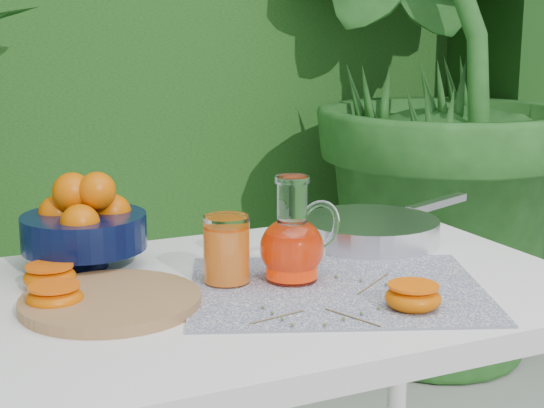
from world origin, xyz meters
name	(u,v)px	position (x,y,z in m)	size (l,w,h in m)	color
hedge_backdrop	(50,15)	(0.06, 2.06, 1.19)	(8.00, 1.65, 2.50)	#1D4C15
potted_plant_right	(421,68)	(1.14, 1.13, 1.01)	(2.03, 2.03, 2.03)	#20501B
white_table	(277,328)	(0.02, -0.09, 0.67)	(1.00, 0.70, 0.75)	white
placemat	(337,289)	(0.09, -0.17, 0.75)	(0.47, 0.37, 0.00)	#0D1149
cutting_board	(111,301)	(-0.27, -0.09, 0.76)	(0.28, 0.28, 0.02)	olive
fruit_bowl	(84,224)	(-0.25, 0.13, 0.83)	(0.28, 0.28, 0.17)	black
juice_pitcher	(293,245)	(0.04, -0.10, 0.81)	(0.16, 0.12, 0.18)	white
juice_tumbler	(227,251)	(-0.06, -0.07, 0.81)	(0.10, 0.10, 0.11)	white
saute_pan	(371,229)	(0.29, 0.06, 0.78)	(0.49, 0.35, 0.05)	silver
orange_halves	(169,290)	(-0.18, -0.11, 0.77)	(0.60, 0.44, 0.04)	#E56202
thyme_sprigs	(338,303)	(0.05, -0.24, 0.76)	(0.31, 0.23, 0.01)	brown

